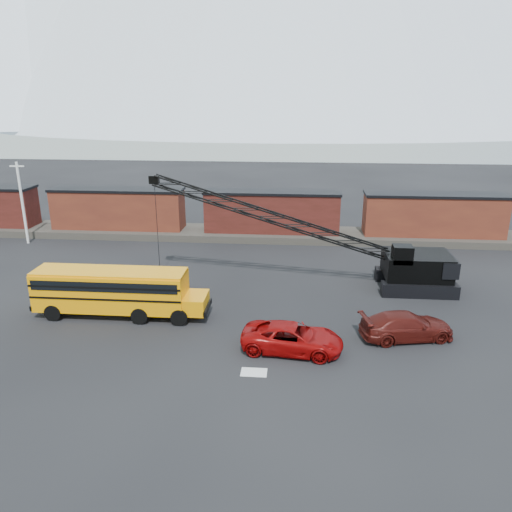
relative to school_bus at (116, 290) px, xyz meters
The scene contains 11 objects.
ground 9.72m from the school_bus, 14.61° to the right, with size 160.00×160.00×0.00m, color black.
gravel_berm 21.71m from the school_bus, 64.75° to the left, with size 120.00×5.00×0.70m, color #423C36.
boxcar_west_near 20.75m from the school_bus, 109.03° to the left, with size 13.70×3.10×4.17m.
boxcar_mid 21.68m from the school_bus, 64.75° to the left, with size 13.70×3.10×4.17m.
boxcar_east_near 31.97m from the school_bus, 37.82° to the left, with size 13.70×3.10×4.17m.
utility_pole 21.60m from the school_bus, 133.43° to the left, with size 1.40×0.24×8.00m.
snow_patch 11.80m from the school_bus, 33.34° to the right, with size 1.40×0.90×0.02m, color silver.
school_bus is the anchor object (origin of this frame).
red_pickup 12.39m from the school_bus, 18.14° to the right, with size 2.69×5.84×1.62m, color #8E0606.
maroon_suv 18.72m from the school_bus, ahead, with size 2.30×5.65×1.64m, color #44100C.
crawler_crane 14.20m from the school_bus, 28.32° to the left, with size 22.97×4.20×8.61m.
Camera 1 is at (2.61, -27.31, 14.33)m, focal length 35.00 mm.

